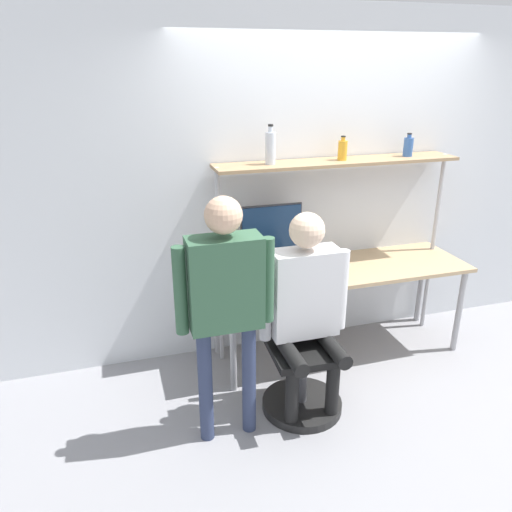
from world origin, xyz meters
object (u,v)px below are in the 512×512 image
object	(u,v)px
monitor	(271,235)
bottle_amber	(343,150)
laptop	(277,272)
person_seated	(306,300)
cell_phone	(314,278)
bottle_clear	(270,147)
person_standing	(225,292)
office_chair	(301,369)
bottle_blue	(408,146)

from	to	relation	value
monitor	bottle_amber	bearing A→B (deg)	2.94
laptop	person_seated	xyz separation A→B (m)	(0.01, -0.55, 0.03)
cell_phone	bottle_clear	bearing A→B (deg)	131.00
person_seated	bottle_clear	world-z (taller)	bottle_clear
laptop	person_standing	xyz separation A→B (m)	(-0.55, -0.65, 0.20)
cell_phone	bottle_clear	distance (m)	1.02
office_chair	bottle_amber	world-z (taller)	bottle_amber
cell_phone	laptop	bearing A→B (deg)	167.09
cell_phone	person_standing	size ratio (longest dim) A/B	0.09
office_chair	bottle_amber	xyz separation A→B (m)	(0.58, 0.74, 1.37)
monitor	laptop	world-z (taller)	monitor
monitor	person_standing	size ratio (longest dim) A/B	0.33
laptop	bottle_amber	bearing A→B (deg)	21.37
cell_phone	bottle_blue	bearing A→B (deg)	18.37
monitor	office_chair	world-z (taller)	monitor
laptop	bottle_clear	distance (m)	0.92
cell_phone	bottle_blue	world-z (taller)	bottle_blue
laptop	office_chair	size ratio (longest dim) A/B	0.32
bottle_blue	bottle_clear	xyz separation A→B (m)	(-1.15, 0.00, 0.04)
monitor	office_chair	bearing A→B (deg)	-90.67
bottle_amber	cell_phone	bearing A→B (deg)	-137.29
monitor	laptop	distance (m)	0.30
bottle_blue	person_standing	bearing A→B (deg)	-152.78
cell_phone	person_standing	bearing A→B (deg)	-144.54
person_seated	person_standing	distance (m)	0.59
cell_phone	bottle_amber	xyz separation A→B (m)	(0.32, 0.30, 0.90)
laptop	person_seated	bearing A→B (deg)	-88.78
person_seated	bottle_amber	size ratio (longest dim) A/B	7.82
laptop	person_standing	bearing A→B (deg)	-130.12
monitor	office_chair	size ratio (longest dim) A/B	0.55
bottle_clear	person_seated	bearing A→B (deg)	-90.42
laptop	person_seated	distance (m)	0.55
office_chair	bottle_clear	xyz separation A→B (m)	(0.00, 0.74, 1.41)
monitor	bottle_amber	world-z (taller)	bottle_amber
laptop	cell_phone	xyz separation A→B (m)	(0.27, -0.06, -0.06)
cell_phone	bottle_clear	world-z (taller)	bottle_clear
office_chair	person_standing	xyz separation A→B (m)	(-0.56, -0.14, 0.73)
bottle_clear	laptop	bearing A→B (deg)	-94.29
office_chair	bottle_clear	distance (m)	1.59
laptop	bottle_blue	bearing A→B (deg)	11.30
cell_phone	office_chair	distance (m)	0.70
bottle_clear	bottle_amber	bearing A→B (deg)	-0.00
monitor	bottle_clear	size ratio (longest dim) A/B	1.83
office_chair	bottle_blue	distance (m)	1.93
laptop	bottle_amber	xyz separation A→B (m)	(0.60, 0.23, 0.84)
cell_phone	bottle_clear	size ratio (longest dim) A/B	0.52
person_seated	bottle_clear	bearing A→B (deg)	89.58
bottle_clear	cell_phone	bearing A→B (deg)	-49.00
office_chair	bottle_blue	size ratio (longest dim) A/B	5.25
bottle_blue	bottle_amber	xyz separation A→B (m)	(-0.57, -0.00, 0.00)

